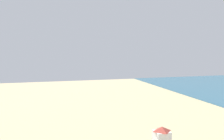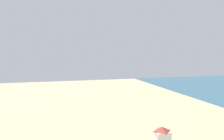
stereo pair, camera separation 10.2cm
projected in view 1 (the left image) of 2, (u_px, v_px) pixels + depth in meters
The scene contains 1 object.
lifeguard_stand at pixel (162, 136), 18.70m from camera, with size 1.10×1.10×2.55m.
Camera 1 is at (-0.14, -4.64, 8.44)m, focal length 39.41 mm.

